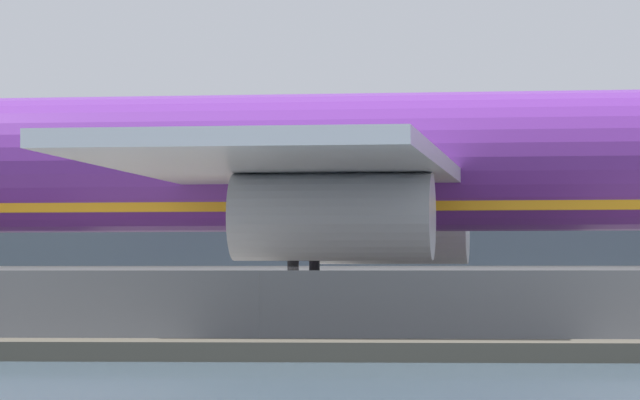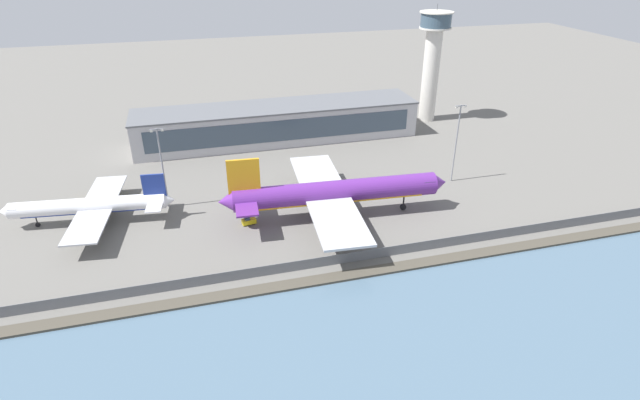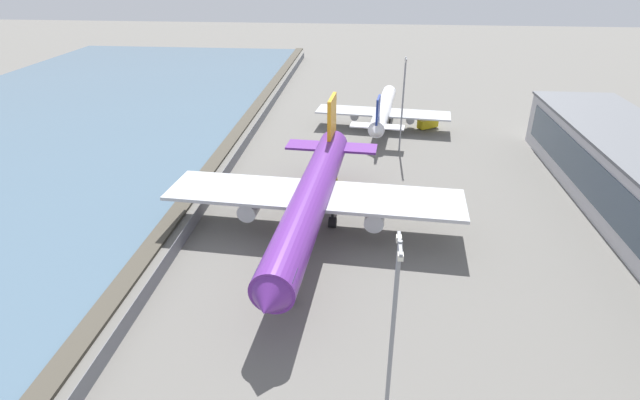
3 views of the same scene
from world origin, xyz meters
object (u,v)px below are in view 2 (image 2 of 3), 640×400
apron_light_mast_apron_west (456,140)px  cargo_jet_purple (333,193)px  apron_light_mast_apron_east (162,164)px  passenger_jet_white (91,206)px  control_tower (432,56)px  ops_van (100,196)px  baggage_tug (249,221)px

apron_light_mast_apron_west → cargo_jet_purple: bearing=-164.2°
cargo_jet_purple → apron_light_mast_apron_east: (-37.67, 15.25, 5.14)m
passenger_jet_white → control_tower: (107.32, 47.81, 18.25)m
apron_light_mast_apron_east → ops_van: bearing=155.0°
passenger_jet_white → baggage_tug: bearing=-16.3°
cargo_jet_purple → baggage_tug: size_ratio=15.97×
passenger_jet_white → apron_light_mast_apron_east: size_ratio=1.90×
control_tower → apron_light_mast_apron_west: control_tower is taller
ops_van → apron_light_mast_apron_west: 92.23m
apron_light_mast_apron_west → control_tower: bearing=71.6°
baggage_tug → ops_van: bearing=148.3°
passenger_jet_white → ops_van: passenger_jet_white is taller
apron_light_mast_apron_east → passenger_jet_white: bearing=-168.3°
cargo_jet_purple → apron_light_mast_apron_east: 40.96m
cargo_jet_purple → passenger_jet_white: (-54.25, 11.82, -1.95)m
cargo_jet_purple → passenger_jet_white: 55.55m
cargo_jet_purple → apron_light_mast_apron_west: bearing=15.8°
baggage_tug → control_tower: bearing=38.5°
passenger_jet_white → apron_light_mast_apron_west: (90.91, -1.45, 7.59)m
control_tower → apron_light_mast_apron_west: 53.00m
cargo_jet_purple → baggage_tug: cargo_jet_purple is taller
baggage_tug → apron_light_mast_apron_east: 24.80m
cargo_jet_purple → passenger_jet_white: cargo_jet_purple is taller
baggage_tug → apron_light_mast_apron_west: 58.20m
baggage_tug → ops_van: 40.30m
baggage_tug → passenger_jet_white: bearing=163.7°
cargo_jet_purple → control_tower: size_ratio=1.38×
passenger_jet_white → baggage_tug: passenger_jet_white is taller
ops_van → apron_light_mast_apron_west: size_ratio=0.26×
cargo_jet_purple → control_tower: control_tower is taller
apron_light_mast_apron_east → apron_light_mast_apron_west: bearing=-3.7°
cargo_jet_purple → baggage_tug: bearing=175.0°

